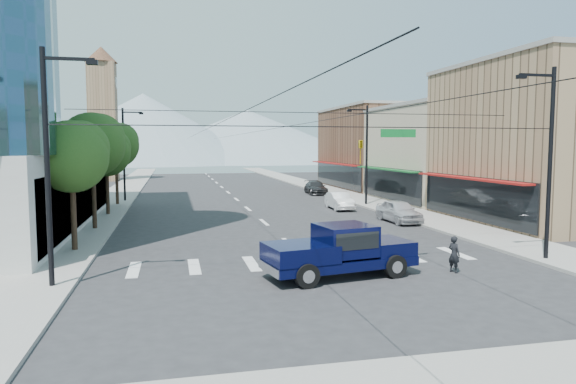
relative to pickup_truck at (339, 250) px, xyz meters
name	(u,v)px	position (x,y,z in m)	size (l,w,h in m)	color
ground	(319,268)	(-0.41, 1.57, -1.13)	(160.00, 160.00, 0.00)	#28282B
sidewalk_left	(122,192)	(-12.41, 41.57, -1.05)	(4.00, 120.00, 0.15)	gray
sidewalk_right	(322,188)	(11.59, 41.57, -1.05)	(4.00, 120.00, 0.15)	gray
shop_near	(551,145)	(19.59, 11.57, 4.37)	(12.00, 14.00, 11.00)	#8C6B4C
shop_mid	(448,155)	(19.59, 25.57, 3.37)	(12.00, 14.00, 9.00)	tan
shop_far	(382,149)	(19.59, 41.57, 3.87)	(12.00, 18.00, 10.00)	brown
clock_tower	(103,111)	(-16.91, 63.57, 9.52)	(4.80, 4.80, 20.40)	#8C6B4C
mountain_left	(144,128)	(-15.41, 151.57, 9.87)	(80.00, 80.00, 22.00)	gray
mountain_right	(248,136)	(19.59, 161.57, 7.87)	(90.00, 90.00, 18.00)	gray
tree_near	(74,154)	(-11.48, 7.67, 3.87)	(3.65, 3.64, 6.71)	black
tree_midnear	(94,143)	(-11.48, 14.67, 4.47)	(4.09, 4.09, 7.52)	black
tree_midfar	(108,151)	(-11.48, 21.67, 3.87)	(3.65, 3.64, 6.71)	black
tree_far	(117,144)	(-11.48, 28.67, 4.47)	(4.09, 4.09, 7.52)	black
signal_rig	(331,164)	(-0.21, 0.57, 3.52)	(21.80, 0.20, 9.00)	black
lamp_pole_nw	(125,151)	(-11.07, 31.57, 3.82)	(2.00, 0.25, 9.00)	black
lamp_pole_ne	(365,151)	(10.26, 23.57, 3.82)	(2.00, 0.25, 9.00)	black
pickup_truck	(339,250)	(0.00, 0.00, 0.00)	(6.67, 3.32, 2.16)	black
pedestrian	(454,254)	(5.01, -0.43, -0.33)	(0.58, 0.38, 1.59)	black
parked_car_near	(399,211)	(8.94, 13.55, -0.33)	(1.88, 4.67, 1.59)	silver
parked_car_mid	(340,201)	(7.19, 21.54, -0.39)	(1.55, 4.45, 1.46)	white
parked_car_far	(316,188)	(8.99, 35.37, -0.41)	(2.01, 4.94, 1.43)	#272729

